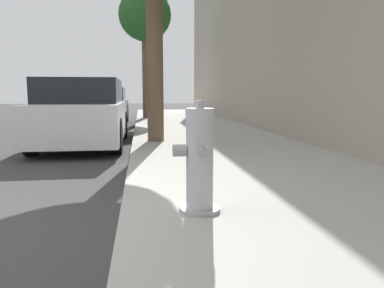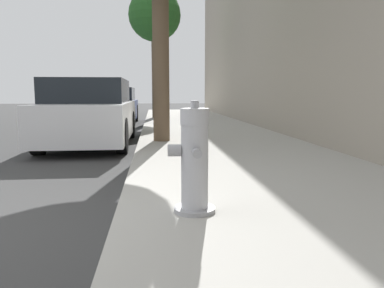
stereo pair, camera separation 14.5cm
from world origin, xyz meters
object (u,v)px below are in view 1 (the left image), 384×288
(fire_hydrant, at_px, (199,162))
(street_tree_far, at_px, (145,16))
(parked_car_mid, at_px, (102,106))
(parked_car_near, at_px, (84,114))

(fire_hydrant, bearing_deg, street_tree_far, 91.18)
(fire_hydrant, bearing_deg, parked_car_mid, 99.57)
(fire_hydrant, relative_size, parked_car_mid, 0.24)
(fire_hydrant, relative_size, street_tree_far, 0.18)
(parked_car_mid, height_order, street_tree_far, street_tree_far)
(parked_car_near, distance_m, street_tree_far, 8.00)
(parked_car_mid, bearing_deg, parked_car_near, -88.26)
(parked_car_mid, bearing_deg, fire_hydrant, -80.43)
(parked_car_near, xyz_separation_m, parked_car_mid, (-0.18, 5.82, -0.04))
(fire_hydrant, height_order, parked_car_mid, parked_car_mid)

